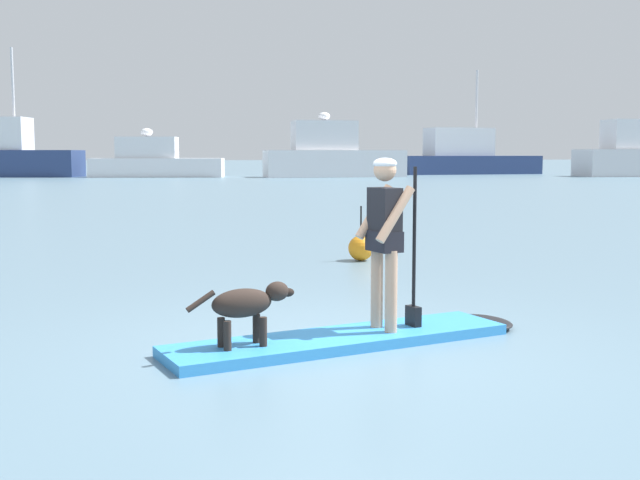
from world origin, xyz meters
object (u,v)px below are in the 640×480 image
at_px(person_paddler, 386,232).
at_px(marker_buoy, 361,248).
at_px(moored_boat_starboard, 332,156).
at_px(paddleboard, 361,337).
at_px(dog, 247,304).
at_px(moored_boat_center, 465,157).
at_px(moored_boat_port, 5,155).
at_px(moored_boat_far_port, 155,162).

relative_size(person_paddler, marker_buoy, 1.80).
bearing_deg(person_paddler, moored_boat_starboard, 78.80).
bearing_deg(marker_buoy, moored_boat_starboard, 78.84).
distance_m(paddleboard, marker_buoy, 5.86).
distance_m(dog, moored_boat_center, 63.80).
xyz_separation_m(dog, moored_boat_port, (-12.89, 57.84, 1.22)).
bearing_deg(moored_boat_far_port, paddleboard, -87.18).
height_order(moored_boat_starboard, marker_buoy, moored_boat_starboard).
bearing_deg(moored_boat_starboard, dog, -102.56).
xyz_separation_m(person_paddler, moored_boat_far_port, (-2.96, 54.54, 0.09)).
xyz_separation_m(paddleboard, marker_buoy, (1.40, 5.69, 0.17)).
bearing_deg(moored_boat_port, moored_boat_center, 1.36).
bearing_deg(paddleboard, person_paddler, 16.68).
xyz_separation_m(moored_boat_port, marker_buoy, (15.42, -51.81, -1.48)).
xyz_separation_m(paddleboard, moored_boat_far_port, (-2.69, 54.62, 1.10)).
height_order(dog, moored_boat_starboard, moored_boat_starboard).
bearing_deg(moored_boat_center, moored_boat_port, -178.64).
relative_size(moored_boat_center, marker_buoy, 13.69).
relative_size(paddleboard, person_paddler, 2.24).
relative_size(person_paddler, moored_boat_port, 0.15).
bearing_deg(moored_boat_far_port, person_paddler, -86.89).
bearing_deg(moored_boat_center, moored_boat_starboard, -155.87).
distance_m(person_paddler, moored_boat_far_port, 54.62).
distance_m(dog, moored_boat_starboard, 54.16).
bearing_deg(moored_boat_port, marker_buoy, -73.43).
bearing_deg(paddleboard, moored_boat_port, 103.70).
relative_size(dog, moored_boat_far_port, 0.10).
xyz_separation_m(moored_boat_starboard, marker_buoy, (-9.24, -46.83, -1.39)).
bearing_deg(moored_boat_far_port, moored_boat_port, 165.73).
bearing_deg(moored_boat_center, paddleboard, -112.15).
distance_m(dog, moored_boat_port, 59.27).
bearing_deg(dog, person_paddler, 16.68).
height_order(paddleboard, moored_boat_center, moored_boat_center).
height_order(person_paddler, moored_boat_far_port, moored_boat_far_port).
height_order(person_paddler, dog, person_paddler).
distance_m(paddleboard, moored_boat_far_port, 54.70).
xyz_separation_m(dog, moored_boat_center, (24.90, 58.73, 1.00)).
height_order(paddleboard, moored_boat_starboard, moored_boat_starboard).
bearing_deg(moored_boat_center, person_paddler, -111.95).
relative_size(person_paddler, moored_boat_far_port, 0.16).
xyz_separation_m(paddleboard, moored_boat_starboard, (10.65, 52.52, 1.56)).
height_order(paddleboard, moored_boat_far_port, moored_boat_far_port).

